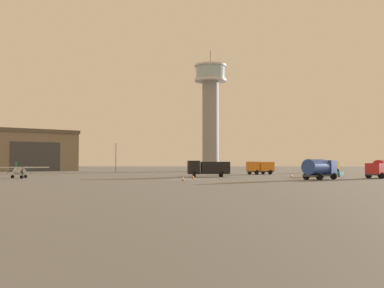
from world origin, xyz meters
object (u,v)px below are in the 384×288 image
(control_tower, at_px, (210,106))
(truck_box_orange, at_px, (260,167))
(traffic_cone_near_left, at_px, (193,177))
(truck_flatbed_yellow, at_px, (331,167))
(car_teal, at_px, (328,173))
(traffic_cone_mid_apron, at_px, (292,175))
(airplane_silver, at_px, (19,171))
(light_post_east, at_px, (116,154))
(truck_fuel_tanker_blue, at_px, (319,168))
(truck_fuel_tanker_red, at_px, (382,168))
(traffic_cone_near_right, at_px, (183,179))
(truck_box_black, at_px, (208,168))

(control_tower, xyz_separation_m, truck_box_orange, (9.75, -33.39, -16.89))
(truck_box_orange, relative_size, traffic_cone_near_left, 9.23)
(truck_flatbed_yellow, height_order, car_teal, truck_flatbed_yellow)
(traffic_cone_near_left, height_order, traffic_cone_mid_apron, traffic_cone_mid_apron)
(airplane_silver, xyz_separation_m, light_post_east, (6.43, 44.85, 3.44))
(light_post_east, bearing_deg, truck_flatbed_yellow, -5.32)
(airplane_silver, xyz_separation_m, traffic_cone_near_left, (27.44, -2.87, -0.90))
(control_tower, relative_size, truck_box_orange, 5.69)
(light_post_east, relative_size, traffic_cone_mid_apron, 11.09)
(truck_flatbed_yellow, bearing_deg, truck_fuel_tanker_blue, -149.96)
(truck_flatbed_yellow, bearing_deg, truck_fuel_tanker_red, -136.46)
(traffic_cone_near_right, bearing_deg, truck_flatbed_yellow, 55.80)
(truck_fuel_tanker_blue, distance_m, truck_box_black, 19.53)
(truck_fuel_tanker_red, bearing_deg, traffic_cone_near_right, -24.49)
(control_tower, height_order, traffic_cone_near_right, control_tower)
(traffic_cone_near_right, bearing_deg, traffic_cone_mid_apron, 43.49)
(car_teal, relative_size, traffic_cone_near_left, 7.29)
(control_tower, distance_m, traffic_cone_mid_apron, 53.64)
(traffic_cone_near_left, relative_size, traffic_cone_mid_apron, 0.93)
(truck_flatbed_yellow, relative_size, traffic_cone_near_left, 9.59)
(truck_box_orange, height_order, traffic_cone_near_left, truck_box_orange)
(truck_box_black, bearing_deg, truck_fuel_tanker_blue, 137.29)
(airplane_silver, distance_m, traffic_cone_mid_apron, 44.69)
(light_post_east, xyz_separation_m, traffic_cone_near_left, (21.01, -47.71, -4.34))
(truck_flatbed_yellow, bearing_deg, car_teal, -148.66)
(truck_fuel_tanker_red, bearing_deg, truck_box_black, -54.84)
(truck_fuel_tanker_red, bearing_deg, truck_box_orange, -96.56)
(traffic_cone_near_left, bearing_deg, control_tower, 86.64)
(truck_box_black, distance_m, traffic_cone_near_right, 16.59)
(traffic_cone_near_left, bearing_deg, traffic_cone_mid_apron, 31.87)
(truck_box_orange, distance_m, traffic_cone_near_right, 35.37)
(truck_box_orange, distance_m, truck_fuel_tanker_red, 26.78)
(truck_box_black, distance_m, light_post_east, 44.82)
(truck_fuel_tanker_red, bearing_deg, truck_fuel_tanker_blue, -15.24)
(traffic_cone_near_left, distance_m, traffic_cone_near_right, 6.68)
(truck_flatbed_yellow, relative_size, light_post_east, 0.81)
(truck_fuel_tanker_blue, bearing_deg, car_teal, 23.14)
(control_tower, xyz_separation_m, airplane_silver, (-30.91, -56.22, -17.20))
(truck_box_orange, relative_size, light_post_east, 0.78)
(traffic_cone_near_right, bearing_deg, truck_fuel_tanker_blue, 13.78)
(traffic_cone_mid_apron, bearing_deg, airplane_silver, -170.39)
(truck_fuel_tanker_red, distance_m, traffic_cone_mid_apron, 14.29)
(truck_box_black, height_order, traffic_cone_mid_apron, truck_box_black)
(car_teal, bearing_deg, truck_box_black, -137.89)
(truck_fuel_tanker_red, height_order, traffic_cone_mid_apron, truck_fuel_tanker_red)
(truck_flatbed_yellow, height_order, truck_fuel_tanker_blue, truck_fuel_tanker_blue)
(truck_flatbed_yellow, xyz_separation_m, truck_fuel_tanker_blue, (-14.09, -44.56, 0.37))
(car_teal, xyz_separation_m, traffic_cone_mid_apron, (-6.52, -0.92, -0.40))
(traffic_cone_near_left, bearing_deg, truck_box_orange, 62.78)
(truck_fuel_tanker_red, xyz_separation_m, light_post_east, (-50.61, 43.21, 3.06))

